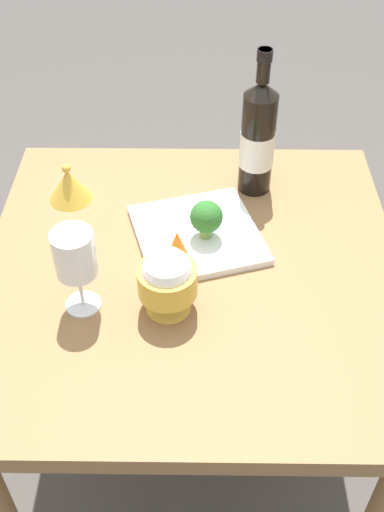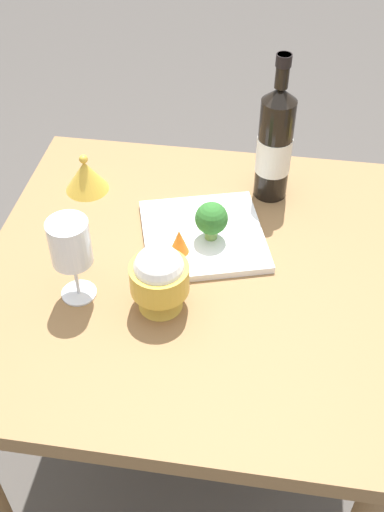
# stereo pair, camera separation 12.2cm
# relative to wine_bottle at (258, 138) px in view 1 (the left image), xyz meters

# --- Properties ---
(ground_plane) EXTENTS (8.00, 8.00, 0.00)m
(ground_plane) POSITION_rel_wine_bottle_xyz_m (-0.27, 0.14, -0.89)
(ground_plane) COLOR #4C4742
(dining_table) EXTENTS (0.85, 0.85, 0.76)m
(dining_table) POSITION_rel_wine_bottle_xyz_m (-0.27, 0.14, -0.23)
(dining_table) COLOR olive
(dining_table) RESTS_ON ground_plane
(wine_bottle) EXTENTS (0.08, 0.08, 0.34)m
(wine_bottle) POSITION_rel_wine_bottle_xyz_m (0.00, 0.00, 0.00)
(wine_bottle) COLOR black
(wine_bottle) RESTS_ON dining_table
(wine_glass) EXTENTS (0.08, 0.08, 0.18)m
(wine_glass) POSITION_rel_wine_bottle_xyz_m (-0.37, 0.35, -0.00)
(wine_glass) COLOR white
(wine_glass) RESTS_ON dining_table
(rice_bowl) EXTENTS (0.11, 0.11, 0.14)m
(rice_bowl) POSITION_rel_wine_bottle_xyz_m (-0.38, 0.18, -0.06)
(rice_bowl) COLOR gold
(rice_bowl) RESTS_ON dining_table
(rice_bowl_lid) EXTENTS (0.10, 0.10, 0.09)m
(rice_bowl_lid) POSITION_rel_wine_bottle_xyz_m (-0.05, 0.42, -0.10)
(rice_bowl_lid) COLOR gold
(rice_bowl_lid) RESTS_ON dining_table
(serving_plate) EXTENTS (0.31, 0.31, 0.02)m
(serving_plate) POSITION_rel_wine_bottle_xyz_m (-0.18, 0.13, -0.13)
(serving_plate) COLOR white
(serving_plate) RESTS_ON dining_table
(broccoli_floret) EXTENTS (0.07, 0.07, 0.09)m
(broccoli_floret) POSITION_rel_wine_bottle_xyz_m (-0.19, 0.11, -0.07)
(broccoli_floret) COLOR #729E4C
(broccoli_floret) RESTS_ON serving_plate
(carrot_garnish_left) EXTENTS (0.04, 0.04, 0.06)m
(carrot_garnish_left) POSITION_rel_wine_bottle_xyz_m (-0.24, 0.17, -0.09)
(carrot_garnish_left) COLOR orange
(carrot_garnish_left) RESTS_ON serving_plate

